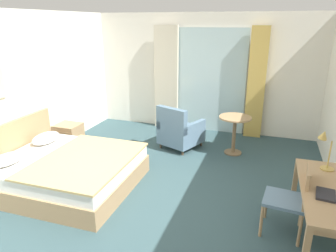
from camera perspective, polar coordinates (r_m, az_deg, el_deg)
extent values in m
cube|color=#334C51|center=(4.48, -4.40, -15.36)|extent=(5.74, 7.68, 0.10)
cube|color=white|center=(7.22, 6.60, 9.63)|extent=(5.34, 0.12, 2.65)
cube|color=silver|center=(7.14, 7.79, 8.18)|extent=(1.60, 0.02, 2.34)
cube|color=beige|center=(7.30, -0.32, 8.78)|extent=(0.56, 0.10, 2.38)
cube|color=tan|center=(6.92, 16.00, 7.50)|extent=(0.37, 0.10, 2.38)
cube|color=tan|center=(5.13, -17.79, -9.00)|extent=(2.01, 1.80, 0.29)
cube|color=white|center=(5.02, -18.07, -6.57)|extent=(1.95, 1.74, 0.19)
cube|color=tan|center=(5.63, -26.67, -3.98)|extent=(0.08, 1.81, 0.94)
cube|color=tan|center=(4.80, -15.00, -6.02)|extent=(1.33, 1.77, 0.03)
ellipsoid|color=white|center=(5.12, -27.56, -5.44)|extent=(0.37, 0.54, 0.12)
ellipsoid|color=white|center=(5.69, -21.64, -2.08)|extent=(0.36, 0.57, 0.16)
cube|color=tan|center=(6.58, -17.82, -1.77)|extent=(0.47, 0.43, 0.50)
cube|color=#8F704E|center=(6.39, -19.06, -1.58)|extent=(0.40, 0.01, 0.12)
cube|color=tan|center=(3.86, 27.46, -10.54)|extent=(0.59, 1.51, 0.04)
cube|color=tan|center=(3.89, 27.33, -11.29)|extent=(0.54, 1.44, 0.08)
cube|color=tan|center=(4.71, 28.56, -10.43)|extent=(0.06, 0.06, 0.69)
cube|color=tan|center=(4.62, 22.35, -9.99)|extent=(0.06, 0.06, 0.69)
cube|color=slate|center=(4.02, 20.66, -12.63)|extent=(0.51, 0.50, 0.04)
cube|color=tan|center=(3.91, 24.23, -9.97)|extent=(0.08, 0.43, 0.45)
cylinder|color=tan|center=(4.33, 17.68, -13.49)|extent=(0.04, 0.04, 0.42)
cylinder|color=tan|center=(3.98, 16.85, -16.49)|extent=(0.04, 0.04, 0.42)
cylinder|color=tan|center=(4.32, 23.41, -14.28)|extent=(0.04, 0.04, 0.42)
cylinder|color=tan|center=(3.98, 23.18, -17.36)|extent=(0.04, 0.04, 0.42)
cylinder|color=tan|center=(4.33, 27.30, -7.01)|extent=(0.16, 0.16, 0.02)
cylinder|color=tan|center=(4.25, 27.67, -4.74)|extent=(0.02, 0.02, 0.36)
cone|color=tan|center=(4.27, 26.82, -1.46)|extent=(0.13, 0.13, 0.14)
cube|color=#232328|center=(3.70, 27.11, -11.21)|extent=(0.22, 0.29, 0.03)
cube|color=slate|center=(6.31, 2.45, -1.66)|extent=(0.92, 0.95, 0.32)
cube|color=slate|center=(5.95, 0.64, 1.11)|extent=(0.69, 0.37, 0.48)
cube|color=slate|center=(6.06, 4.67, -0.19)|extent=(0.37, 0.73, 0.16)
cube|color=slate|center=(6.41, 0.41, 0.93)|extent=(0.37, 0.73, 0.16)
cylinder|color=#4C3D2D|center=(6.46, 6.14, -3.22)|extent=(0.04, 0.04, 0.10)
cylinder|color=#4C3D2D|center=(6.78, 2.17, -2.06)|extent=(0.04, 0.04, 0.10)
cylinder|color=#4C3D2D|center=(5.99, 2.71, -4.93)|extent=(0.04, 0.04, 0.10)
cylinder|color=#4C3D2D|center=(6.33, -1.36, -3.59)|extent=(0.04, 0.04, 0.10)
cylinder|color=tan|center=(5.98, 12.32, 1.55)|extent=(0.61, 0.61, 0.03)
cylinder|color=brown|center=(6.10, 12.08, -1.80)|extent=(0.07, 0.07, 0.72)
cylinder|color=brown|center=(6.23, 11.87, -4.79)|extent=(0.34, 0.34, 0.02)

